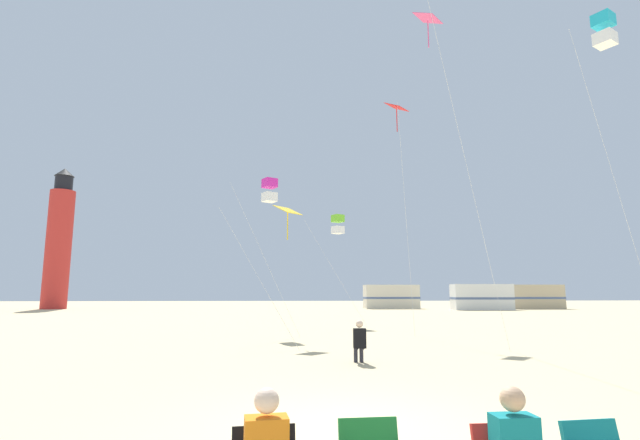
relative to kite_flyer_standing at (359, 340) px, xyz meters
name	(u,v)px	position (x,y,z in m)	size (l,w,h in m)	color
ground	(349,430)	(-1.13, -6.08, -0.61)	(200.00, 200.00, 0.00)	#D3BC8C
kite_flyer_standing	(359,340)	(0.00, 0.00, 0.00)	(0.35, 0.52, 1.16)	black
kite_diamond_scarlet	(397,116)	(3.12, 7.56, 9.42)	(1.22, 1.22, 10.70)	silver
kite_diamond_gold	(286,214)	(-2.01, 5.53, 4.38)	(3.28, 3.28, 5.38)	silver
kite_box_lime	(338,224)	(1.13, 14.92, 5.36)	(3.45, 2.49, 6.56)	silver
kite_box_cyan	(604,31)	(8.93, 1.31, 10.29)	(1.69, 1.69, 11.50)	silver
kite_box_magenta	(270,190)	(-2.82, 9.46, 6.20)	(3.21, 2.14, 7.40)	silver
kite_diamond_rainbow	(431,31)	(3.35, 3.03, 11.03)	(2.89, 2.70, 12.47)	silver
lighthouse_distant	(59,242)	(-28.78, 44.49, 7.22)	(2.80, 2.80, 16.80)	red
rv_van_cream	(391,297)	(10.71, 42.94, 0.78)	(6.48, 2.46, 2.80)	beige
rv_van_white	(482,297)	(19.66, 37.87, 0.78)	(6.55, 2.68, 2.80)	white
rv_van_tan	(534,297)	(27.29, 40.86, 0.78)	(6.51, 2.53, 2.80)	#C6B28C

